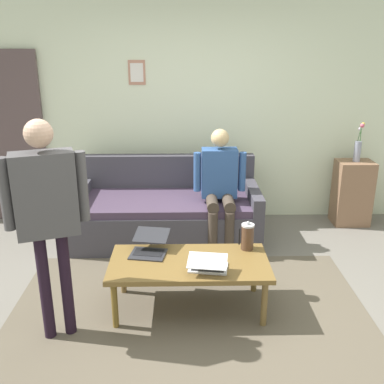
{
  "coord_description": "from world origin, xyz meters",
  "views": [
    {
      "loc": [
        0.1,
        3.18,
        2.17
      ],
      "look_at": [
        0.02,
        -0.76,
        0.8
      ],
      "focal_mm": 41.73,
      "sensor_mm": 36.0,
      "label": 1
    }
  ],
  "objects_px": {
    "couch": "(168,213)",
    "side_shelf": "(352,193)",
    "coffee_table": "(189,266)",
    "person_standing": "(46,205)",
    "interior_door": "(10,139)",
    "person_seated": "(220,183)",
    "laptop_center": "(149,247)",
    "flower_vase": "(358,147)",
    "french_press": "(247,237)",
    "laptop_left": "(208,265)"
  },
  "relations": [
    {
      "from": "laptop_center",
      "to": "side_shelf",
      "type": "relative_size",
      "value": 0.52
    },
    {
      "from": "laptop_center",
      "to": "french_press",
      "type": "bearing_deg",
      "value": -176.89
    },
    {
      "from": "couch",
      "to": "laptop_center",
      "type": "distance_m",
      "value": 1.27
    },
    {
      "from": "interior_door",
      "to": "side_shelf",
      "type": "bearing_deg",
      "value": 176.73
    },
    {
      "from": "interior_door",
      "to": "coffee_table",
      "type": "height_order",
      "value": "interior_door"
    },
    {
      "from": "laptop_center",
      "to": "side_shelf",
      "type": "bearing_deg",
      "value": -145.13
    },
    {
      "from": "interior_door",
      "to": "person_seated",
      "type": "bearing_deg",
      "value": 161.09
    },
    {
      "from": "interior_door",
      "to": "flower_vase",
      "type": "bearing_deg",
      "value": 176.7
    },
    {
      "from": "couch",
      "to": "laptop_left",
      "type": "bearing_deg",
      "value": 103.25
    },
    {
      "from": "flower_vase",
      "to": "person_seated",
      "type": "xyz_separation_m",
      "value": [
        1.66,
        0.6,
        -0.23
      ]
    },
    {
      "from": "coffee_table",
      "to": "person_standing",
      "type": "xyz_separation_m",
      "value": [
        1.0,
        0.34,
        0.67
      ]
    },
    {
      "from": "couch",
      "to": "side_shelf",
      "type": "bearing_deg",
      "value": -170.36
    },
    {
      "from": "flower_vase",
      "to": "person_seated",
      "type": "distance_m",
      "value": 1.78
    },
    {
      "from": "laptop_center",
      "to": "french_press",
      "type": "height_order",
      "value": "french_press"
    },
    {
      "from": "person_standing",
      "to": "flower_vase",
      "type": "bearing_deg",
      "value": -144.58
    },
    {
      "from": "couch",
      "to": "side_shelf",
      "type": "distance_m",
      "value": 2.26
    },
    {
      "from": "flower_vase",
      "to": "couch",
      "type": "bearing_deg",
      "value": 9.58
    },
    {
      "from": "side_shelf",
      "to": "person_seated",
      "type": "distance_m",
      "value": 1.8
    },
    {
      "from": "person_standing",
      "to": "person_seated",
      "type": "height_order",
      "value": "person_standing"
    },
    {
      "from": "couch",
      "to": "person_standing",
      "type": "distance_m",
      "value": 2.07
    },
    {
      "from": "interior_door",
      "to": "coffee_table",
      "type": "distance_m",
      "value": 3.0
    },
    {
      "from": "couch",
      "to": "flower_vase",
      "type": "height_order",
      "value": "flower_vase"
    },
    {
      "from": "couch",
      "to": "person_standing",
      "type": "relative_size",
      "value": 1.21
    },
    {
      "from": "couch",
      "to": "flower_vase",
      "type": "distance_m",
      "value": 2.35
    },
    {
      "from": "couch",
      "to": "laptop_center",
      "type": "relative_size",
      "value": 4.92
    },
    {
      "from": "laptop_center",
      "to": "person_seated",
      "type": "relative_size",
      "value": 0.32
    },
    {
      "from": "interior_door",
      "to": "person_seated",
      "type": "distance_m",
      "value": 2.61
    },
    {
      "from": "flower_vase",
      "to": "person_seated",
      "type": "bearing_deg",
      "value": 19.94
    },
    {
      "from": "french_press",
      "to": "flower_vase",
      "type": "bearing_deg",
      "value": -133.51
    },
    {
      "from": "laptop_left",
      "to": "side_shelf",
      "type": "xyz_separation_m",
      "value": [
        -1.85,
        -1.95,
        -0.09
      ]
    },
    {
      "from": "laptop_left",
      "to": "french_press",
      "type": "relative_size",
      "value": 1.32
    },
    {
      "from": "flower_vase",
      "to": "laptop_center",
      "type": "bearing_deg",
      "value": 34.81
    },
    {
      "from": "laptop_left",
      "to": "laptop_center",
      "type": "relative_size",
      "value": 0.83
    },
    {
      "from": "couch",
      "to": "french_press",
      "type": "relative_size",
      "value": 7.78
    },
    {
      "from": "interior_door",
      "to": "person_seated",
      "type": "height_order",
      "value": "interior_door"
    },
    {
      "from": "interior_door",
      "to": "flower_vase",
      "type": "height_order",
      "value": "interior_door"
    },
    {
      "from": "coffee_table",
      "to": "laptop_center",
      "type": "distance_m",
      "value": 0.39
    },
    {
      "from": "couch",
      "to": "person_standing",
      "type": "bearing_deg",
      "value": 66.27
    },
    {
      "from": "coffee_table",
      "to": "french_press",
      "type": "height_order",
      "value": "french_press"
    },
    {
      "from": "flower_vase",
      "to": "french_press",
      "type": "bearing_deg",
      "value": 46.49
    },
    {
      "from": "couch",
      "to": "person_seated",
      "type": "distance_m",
      "value": 0.74
    },
    {
      "from": "laptop_center",
      "to": "flower_vase",
      "type": "bearing_deg",
      "value": -145.19
    },
    {
      "from": "coffee_table",
      "to": "side_shelf",
      "type": "xyz_separation_m",
      "value": [
        -2.0,
        -1.8,
        -0.0
      ]
    },
    {
      "from": "interior_door",
      "to": "laptop_center",
      "type": "relative_size",
      "value": 5.01
    },
    {
      "from": "french_press",
      "to": "coffee_table",
      "type": "bearing_deg",
      "value": 23.4
    },
    {
      "from": "laptop_center",
      "to": "flower_vase",
      "type": "xyz_separation_m",
      "value": [
        -2.34,
        -1.63,
        0.47
      ]
    },
    {
      "from": "coffee_table",
      "to": "person_standing",
      "type": "height_order",
      "value": "person_standing"
    },
    {
      "from": "interior_door",
      "to": "french_press",
      "type": "distance_m",
      "value": 3.22
    },
    {
      "from": "person_seated",
      "to": "person_standing",
      "type": "bearing_deg",
      "value": 48.87
    },
    {
      "from": "coffee_table",
      "to": "person_standing",
      "type": "relative_size",
      "value": 0.78
    }
  ]
}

